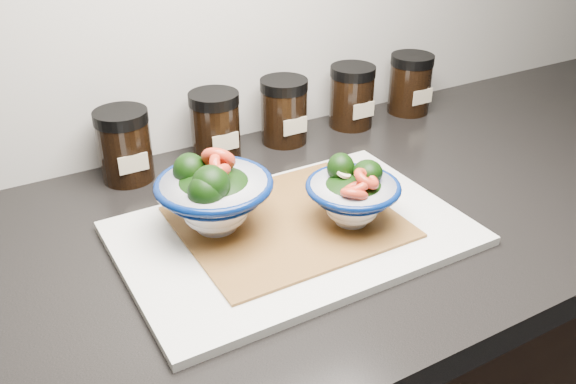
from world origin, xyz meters
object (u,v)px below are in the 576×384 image
cutting_board (293,233)px  spice_jar_d (352,96)px  spice_jar_a (125,145)px  spice_jar_c (284,111)px  spice_jar_b (215,126)px  bowl_left (213,195)px  bowl_right (353,195)px  spice_jar_e (410,84)px

cutting_board → spice_jar_d: bearing=43.9°
spice_jar_a → spice_jar_c: (0.28, 0.00, 0.00)m
spice_jar_b → spice_jar_c: (0.13, 0.00, 0.00)m
bowl_left → bowl_right: (0.16, -0.08, -0.01)m
spice_jar_a → bowl_left: bearing=-76.9°
spice_jar_d → spice_jar_e: 0.14m
spice_jar_b → bowl_left: bearing=-114.4°
spice_jar_a → spice_jar_e: bearing=0.0°
cutting_board → spice_jar_d: (0.28, 0.27, 0.05)m
spice_jar_d → spice_jar_e: (0.14, 0.00, 0.00)m
bowl_left → spice_jar_a: (-0.05, 0.22, -0.01)m
spice_jar_b → spice_jar_d: same height
spice_jar_c → spice_jar_a: bearing=180.0°
spice_jar_b → spice_jar_d: 0.27m
spice_jar_a → cutting_board: bearing=-62.7°
spice_jar_d → spice_jar_e: bearing=0.0°
spice_jar_c → spice_jar_e: 0.28m
bowl_left → spice_jar_e: (0.51, 0.22, -0.01)m
spice_jar_b → spice_jar_c: same height
spice_jar_d → spice_jar_e: size_ratio=1.00×
bowl_left → spice_jar_e: bowl_left is taller
cutting_board → spice_jar_b: (0.01, 0.27, 0.05)m
spice_jar_b → spice_jar_a: bearing=180.0°
spice_jar_d → bowl_right: bearing=-124.7°
bowl_left → spice_jar_b: bearing=65.6°
bowl_left → spice_jar_e: 0.55m
bowl_left → spice_jar_a: bowl_left is taller
bowl_right → spice_jar_b: (-0.07, 0.30, 0.00)m
spice_jar_a → spice_jar_c: bearing=0.0°
spice_jar_a → spice_jar_b: 0.15m
spice_jar_d → spice_jar_c: bearing=180.0°
cutting_board → spice_jar_b: 0.28m
bowl_left → spice_jar_a: bearing=103.1°
bowl_left → bowl_right: 0.18m
bowl_left → bowl_right: size_ratio=1.22×
bowl_right → spice_jar_e: size_ratio=1.11×
bowl_right → spice_jar_a: size_ratio=1.11×
spice_jar_b → spice_jar_e: bearing=0.0°
bowl_right → spice_jar_a: (-0.22, 0.30, 0.00)m
cutting_board → spice_jar_e: bearing=33.0°
spice_jar_b → cutting_board: bearing=-92.3°
cutting_board → bowl_right: 0.09m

